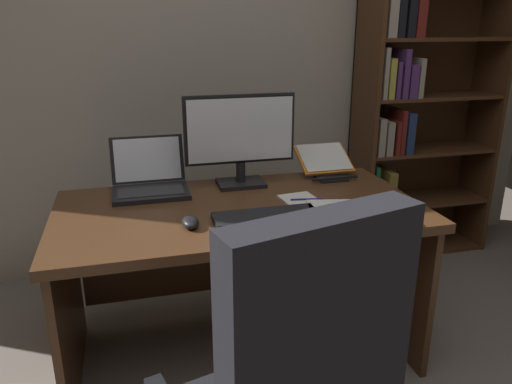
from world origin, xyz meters
TOP-DOWN VIEW (x-y plane):
  - wall_back at (0.00, 1.99)m, footprint 4.61×0.12m
  - desk at (0.03, 0.99)m, footprint 1.53×0.81m
  - bookshelf at (1.33, 1.75)m, footprint 0.90×0.34m
  - monitor at (0.09, 1.19)m, footprint 0.52×0.16m
  - laptop at (-0.33, 1.20)m, footprint 0.34×0.30m
  - keyboard at (0.09, 0.74)m, footprint 0.42×0.15m
  - computer_mouse at (-0.21, 0.74)m, footprint 0.06×0.10m
  - reading_stand_with_book at (0.55, 1.25)m, footprint 0.26×0.27m
  - open_binder at (0.47, 0.69)m, footprint 0.46×0.35m
  - notepad at (0.30, 0.88)m, footprint 0.17×0.23m
  - pen at (0.32, 0.88)m, footprint 0.14×0.03m

SIDE VIEW (x-z plane):
  - desk at x=0.03m, z-range 0.17..0.90m
  - notepad at x=0.30m, z-range 0.74..0.75m
  - open_binder at x=0.47m, z-range 0.74..0.76m
  - keyboard at x=0.09m, z-range 0.74..0.76m
  - pen at x=0.32m, z-range 0.75..0.75m
  - computer_mouse at x=-0.21m, z-range 0.74..0.78m
  - laptop at x=-0.33m, z-range 0.67..0.91m
  - reading_stand_with_book at x=0.55m, z-range 0.74..0.87m
  - monitor at x=0.09m, z-range 0.74..1.17m
  - bookshelf at x=1.33m, z-range 0.00..2.07m
  - wall_back at x=0.00m, z-range 0.00..2.62m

